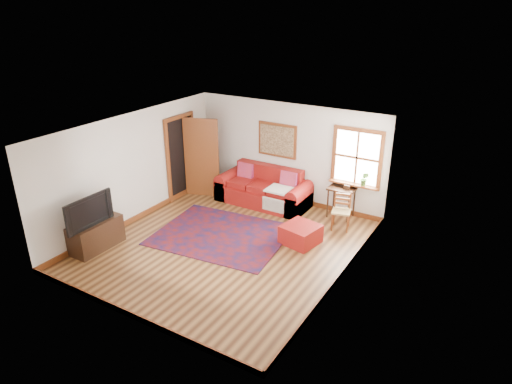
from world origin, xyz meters
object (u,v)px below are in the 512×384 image
Objects in this scene: red_ottoman at (301,234)px; ladder_back_chair at (342,209)px; red_leather_sofa at (264,191)px; side_table at (342,193)px; media_cabinet at (96,235)px.

ladder_back_chair reaches higher than red_ottoman.
side_table is at bearing 6.84° from red_leather_sofa.
red_leather_sofa reaches higher than media_cabinet.
red_ottoman is 0.81× the size of ladder_back_chair.
media_cabinet is (-3.98, -3.44, -0.16)m from ladder_back_chair.
red_leather_sofa is at bearing 172.00° from ladder_back_chair.
red_leather_sofa is 3.19× the size of side_table.
side_table is 0.67× the size of media_cabinet.
side_table is at bearing 112.19° from ladder_back_chair.
red_ottoman is 0.63× the size of media_cabinet.
red_leather_sofa is 2.74× the size of ladder_back_chair.
ladder_back_chair is at bearing -67.81° from side_table.
red_ottoman is 1.21m from ladder_back_chair.
media_cabinet is (-1.82, -3.74, -0.00)m from red_leather_sofa.
red_ottoman is at bearing -39.41° from red_leather_sofa.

